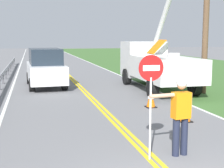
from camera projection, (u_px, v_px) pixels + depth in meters
name	position (u px, v px, depth m)	size (l,w,h in m)	color
grass_verge_right	(205.00, 70.00, 27.22)	(16.00, 110.00, 0.01)	#3D662D
centerline_yellow_left	(65.00, 73.00, 24.41)	(0.11, 110.00, 0.01)	yellow
centerline_yellow_right	(68.00, 73.00, 24.45)	(0.11, 110.00, 0.01)	yellow
edge_line_right	(113.00, 72.00, 25.29)	(0.12, 110.00, 0.01)	silver
edge_line_left	(17.00, 75.00, 23.56)	(0.12, 110.00, 0.01)	silver
flagger_worker	(180.00, 111.00, 7.32)	(1.08, 0.29, 1.83)	#1E2338
stop_sign_paddle	(151.00, 84.00, 6.95)	(0.56, 0.04, 2.33)	silver
utility_bucket_truck	(155.00, 62.00, 17.06)	(2.77, 6.85, 5.61)	silver
oncoming_suv_nearest	(45.00, 68.00, 17.72)	(2.08, 4.68, 2.10)	silver
utility_pole_near	(207.00, 3.00, 15.22)	(1.80, 0.28, 8.29)	brown
traffic_cone_lead	(185.00, 111.00, 10.41)	(0.40, 0.40, 0.70)	orange
traffic_cone_mid	(151.00, 99.00, 12.56)	(0.40, 0.40, 0.70)	orange
guardrail_left_shoulder	(1.00, 77.00, 17.74)	(0.10, 32.00, 0.71)	#9EA0A3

